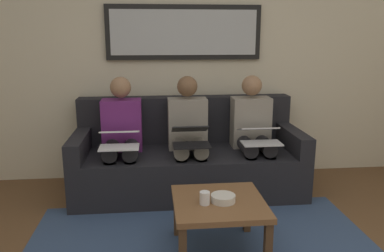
% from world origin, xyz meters
% --- Properties ---
extents(wall_rear, '(6.00, 0.12, 2.60)m').
position_xyz_m(wall_rear, '(0.00, -2.60, 1.30)').
color(wall_rear, beige).
rests_on(wall_rear, ground_plane).
extents(couch, '(2.20, 0.90, 0.90)m').
position_xyz_m(couch, '(0.00, -2.12, 0.31)').
color(couch, black).
rests_on(couch, ground_plane).
extents(framed_mirror, '(1.60, 0.05, 0.55)m').
position_xyz_m(framed_mirror, '(0.00, -2.51, 1.55)').
color(framed_mirror, black).
extents(coffee_table, '(0.64, 0.64, 0.40)m').
position_xyz_m(coffee_table, '(-0.11, -0.90, 0.34)').
color(coffee_table, brown).
rests_on(coffee_table, ground_plane).
extents(cup, '(0.07, 0.07, 0.09)m').
position_xyz_m(cup, '(-0.00, -0.85, 0.45)').
color(cup, silver).
rests_on(cup, coffee_table).
extents(bowl, '(0.17, 0.17, 0.05)m').
position_xyz_m(bowl, '(-0.13, -0.88, 0.43)').
color(bowl, beige).
rests_on(bowl, coffee_table).
extents(person_left, '(0.38, 0.58, 1.14)m').
position_xyz_m(person_left, '(-0.64, -2.05, 0.61)').
color(person_left, gray).
rests_on(person_left, couch).
extents(laptop_silver, '(0.36, 0.33, 0.14)m').
position_xyz_m(laptop_silver, '(-0.64, -1.80, 0.62)').
color(laptop_silver, silver).
extents(person_middle, '(0.38, 0.58, 1.14)m').
position_xyz_m(person_middle, '(0.00, -2.05, 0.61)').
color(person_middle, gray).
rests_on(person_middle, couch).
extents(laptop_black, '(0.33, 0.38, 0.17)m').
position_xyz_m(laptop_black, '(0.00, -1.82, 0.63)').
color(laptop_black, black).
extents(person_right, '(0.38, 0.58, 1.14)m').
position_xyz_m(person_right, '(0.64, -2.05, 0.61)').
color(person_right, '#66236B').
rests_on(person_right, couch).
extents(laptop_white, '(0.35, 0.34, 0.14)m').
position_xyz_m(laptop_white, '(0.64, -1.80, 0.63)').
color(laptop_white, white).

